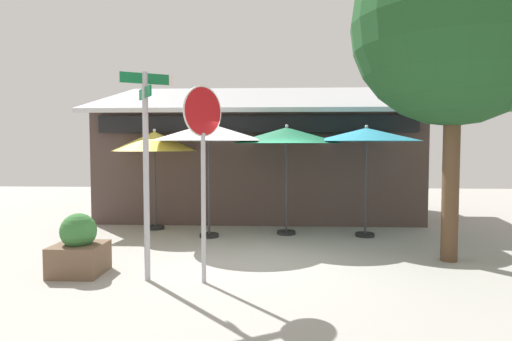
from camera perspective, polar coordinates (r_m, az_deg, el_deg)
name	(u,v)px	position (r m, az deg, el deg)	size (l,w,h in m)	color
ground_plane	(255,263)	(8.30, -0.12, -11.93)	(28.00, 28.00, 0.10)	#9E9B93
cafe_building	(260,162)	(13.63, 0.49, 1.13)	(9.40, 4.97, 4.21)	#473833
street_sign_post	(146,157)	(7.02, -14.12, 1.70)	(0.72, 0.67, 3.26)	#A8AAB2
stop_sign	(203,146)	(6.73, -6.91, 3.17)	(0.48, 0.63, 3.03)	#A8AAB2
patio_umbrella_mustard_left	(155,142)	(11.34, -13.08, 3.64)	(2.13, 2.13, 2.55)	black
patio_umbrella_ivory_center	(209,133)	(10.14, -6.20, 4.92)	(2.64, 2.64, 2.71)	black
patio_umbrella_forest_green_right	(287,136)	(10.42, 4.01, 4.50)	(2.64, 2.64, 2.63)	black
patio_umbrella_teal_far_right	(366,136)	(10.45, 14.17, 4.44)	(2.51, 2.51, 2.60)	black
shade_tree	(471,27)	(8.96, 26.23, 16.41)	(4.11, 3.68, 6.15)	brown
sidewalk_planter	(79,248)	(7.90, -22.08, -9.36)	(0.80, 0.80, 1.01)	brown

